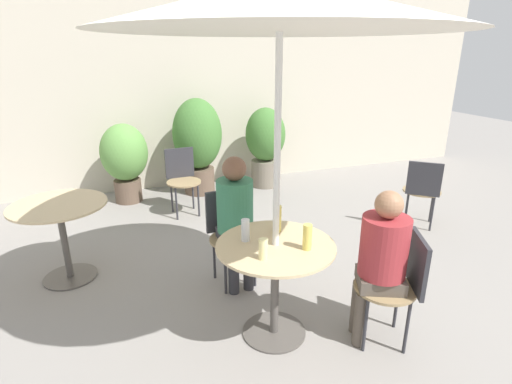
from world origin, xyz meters
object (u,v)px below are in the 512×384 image
at_px(seated_person_0, 381,255).
at_px(potted_plant_0, 125,157).
at_px(bistro_chair_2, 182,175).
at_px(potted_plant_2, 265,142).
at_px(bistro_chair_3, 423,187).
at_px(beer_glass_1, 277,219).
at_px(beer_glass_0, 307,237).
at_px(cafe_table_near, 275,267).
at_px(beer_glass_2, 245,230).
at_px(bistro_chair_0, 400,279).
at_px(cafe_table_far, 61,223).
at_px(seated_person_1, 236,212).
at_px(potted_plant_1, 198,140).
at_px(bistro_chair_1, 230,228).
at_px(umbrella, 280,5).
at_px(beer_glass_3, 263,249).

xyz_separation_m(seated_person_0, potted_plant_0, (-1.52, 3.55, -0.05)).
distance_m(bistro_chair_2, potted_plant_2, 1.54).
distance_m(bistro_chair_3, beer_glass_1, 2.45).
xyz_separation_m(bistro_chair_2, beer_glass_1, (0.30, -2.41, 0.33)).
bearing_deg(beer_glass_0, beer_glass_1, 103.70).
bearing_deg(seated_person_0, potted_plant_2, -163.99).
bearing_deg(cafe_table_near, potted_plant_0, 104.90).
bearing_deg(beer_glass_2, bistro_chair_0, -26.75).
distance_m(bistro_chair_0, bistro_chair_2, 3.13).
distance_m(cafe_table_far, bistro_chair_0, 2.85).
xyz_separation_m(bistro_chair_2, potted_plant_0, (-0.66, 0.65, 0.13)).
distance_m(seated_person_0, beer_glass_1, 0.76).
height_order(seated_person_1, beer_glass_1, seated_person_1).
xyz_separation_m(cafe_table_near, potted_plant_1, (0.15, 3.29, 0.23)).
height_order(bistro_chair_0, potted_plant_2, potted_plant_2).
height_order(bistro_chair_2, potted_plant_1, potted_plant_1).
xyz_separation_m(bistro_chair_1, umbrella, (0.08, -0.86, 1.73)).
xyz_separation_m(beer_glass_2, beer_glass_3, (0.03, -0.29, -0.01)).
bearing_deg(seated_person_0, bistro_chair_0, 90.00).
height_order(seated_person_1, potted_plant_2, potted_plant_2).
distance_m(cafe_table_far, potted_plant_1, 2.55).
bearing_deg(bistro_chair_2, cafe_table_near, -88.63).
xyz_separation_m(bistro_chair_2, potted_plant_1, (0.36, 0.68, 0.28)).
distance_m(bistro_chair_1, seated_person_1, 0.25).
distance_m(beer_glass_2, potted_plant_1, 3.17).
bearing_deg(beer_glass_1, bistro_chair_2, 97.15).
xyz_separation_m(seated_person_1, umbrella, (0.07, -0.71, 1.52)).
bearing_deg(beer_glass_0, potted_plant_2, 73.52).
bearing_deg(beer_glass_3, bistro_chair_1, 86.27).
xyz_separation_m(seated_person_0, seated_person_1, (-0.72, 1.01, 0.03)).
relative_size(bistro_chair_1, seated_person_0, 0.72).
height_order(cafe_table_near, umbrella, umbrella).
distance_m(potted_plant_0, potted_plant_2, 2.04).
height_order(beer_glass_3, potted_plant_1, potted_plant_1).
distance_m(seated_person_1, beer_glass_1, 0.56).
bearing_deg(beer_glass_3, cafe_table_near, 46.18).
xyz_separation_m(bistro_chair_3, beer_glass_3, (-2.47, -1.33, 0.30)).
distance_m(seated_person_1, potted_plant_2, 2.83).
xyz_separation_m(beer_glass_0, beer_glass_2, (-0.35, 0.26, -0.01)).
height_order(seated_person_0, potted_plant_1, potted_plant_1).
bearing_deg(potted_plant_2, beer_glass_3, -111.22).
bearing_deg(beer_glass_1, potted_plant_1, 88.96).
distance_m(bistro_chair_2, bistro_chair_3, 2.91).
distance_m(beer_glass_3, potted_plant_0, 3.49).
distance_m(seated_person_0, umbrella, 1.71).
height_order(beer_glass_1, potted_plant_0, potted_plant_0).
distance_m(bistro_chair_2, beer_glass_0, 2.78).
bearing_deg(bistro_chair_3, seated_person_0, 82.37).
height_order(bistro_chair_2, potted_plant_0, potted_plant_0).
relative_size(seated_person_0, beer_glass_3, 8.18).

